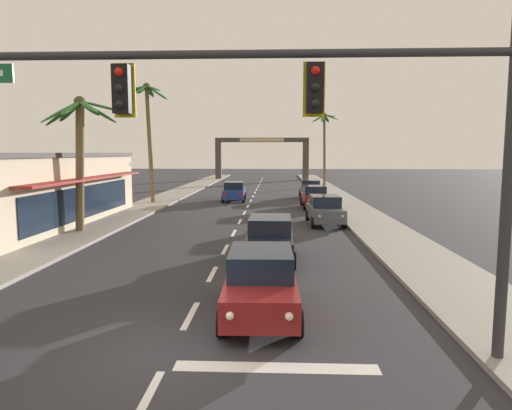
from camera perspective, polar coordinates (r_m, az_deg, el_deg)
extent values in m
plane|color=#2D2D33|center=(10.18, -10.56, -17.66)|extent=(220.00, 220.00, 0.00)
cube|color=gray|center=(29.86, 13.33, -1.50)|extent=(3.20, 110.00, 0.14)
cube|color=gray|center=(30.97, -16.33, -1.30)|extent=(3.20, 110.00, 0.14)
cube|color=silver|center=(8.58, -13.58, -22.60)|extent=(0.16, 2.00, 0.01)
cube|color=silver|center=(12.16, -8.19, -13.49)|extent=(0.16, 2.00, 0.01)
cube|color=silver|center=(15.96, -5.49, -8.57)|extent=(0.16, 2.00, 0.01)
cube|color=silver|center=(19.85, -3.87, -5.54)|extent=(0.16, 2.00, 0.01)
cube|color=silver|center=(23.79, -2.80, -3.51)|extent=(0.16, 2.00, 0.01)
cube|color=silver|center=(27.76, -2.03, -2.06)|extent=(0.16, 2.00, 0.01)
cube|color=silver|center=(31.75, -1.46, -0.97)|extent=(0.16, 2.00, 0.01)
cube|color=silver|center=(35.75, -1.02, -0.13)|extent=(0.16, 2.00, 0.01)
cube|color=silver|center=(39.75, -0.66, 0.55)|extent=(0.16, 2.00, 0.01)
cube|color=silver|center=(43.76, -0.37, 1.10)|extent=(0.16, 2.00, 0.01)
cube|color=silver|center=(47.78, -0.13, 1.56)|extent=(0.16, 2.00, 0.01)
cube|color=silver|center=(51.80, 0.07, 1.94)|extent=(0.16, 2.00, 0.01)
cube|color=silver|center=(55.82, 0.24, 2.28)|extent=(0.16, 2.00, 0.01)
cube|color=silver|center=(59.84, 0.40, 2.56)|extent=(0.16, 2.00, 0.01)
cube|color=silver|center=(63.86, 0.53, 2.81)|extent=(0.16, 2.00, 0.01)
cube|color=silver|center=(67.89, 0.64, 3.04)|extent=(0.16, 2.00, 0.01)
cube|color=silver|center=(71.92, 0.75, 3.23)|extent=(0.16, 2.00, 0.01)
cube|color=silver|center=(75.95, 0.84, 3.41)|extent=(0.16, 2.00, 0.01)
cube|color=silver|center=(9.40, 2.55, -19.66)|extent=(4.00, 0.44, 0.01)
cylinder|color=#2D2D33|center=(9.90, 28.95, 1.29)|extent=(0.22, 0.22, 6.78)
cylinder|color=#2D2D33|center=(9.09, -4.88, 18.27)|extent=(11.07, 0.16, 0.16)
cube|color=black|center=(8.93, 7.36, 14.30)|extent=(0.32, 0.26, 0.92)
sphere|color=red|center=(8.83, 7.47, 16.35)|extent=(0.17, 0.17, 0.17)
sphere|color=black|center=(8.79, 7.44, 14.42)|extent=(0.17, 0.17, 0.17)
sphere|color=black|center=(8.75, 7.41, 12.48)|extent=(0.17, 0.17, 0.17)
cube|color=yellow|center=(9.09, 7.27, 14.16)|extent=(0.42, 0.03, 1.04)
cube|color=black|center=(9.38, -16.44, 13.71)|extent=(0.32, 0.26, 0.92)
sphere|color=red|center=(9.29, -16.79, 15.64)|extent=(0.17, 0.17, 0.17)
sphere|color=black|center=(9.24, -16.73, 13.81)|extent=(0.17, 0.17, 0.17)
sphere|color=black|center=(9.21, -16.67, 11.96)|extent=(0.17, 0.17, 0.17)
cube|color=yellow|center=(9.53, -16.11, 13.60)|extent=(0.42, 0.03, 1.04)
cube|color=maroon|center=(11.87, 0.61, -10.48)|extent=(1.85, 4.33, 0.72)
cube|color=black|center=(11.84, 0.62, -7.12)|extent=(1.64, 2.23, 0.64)
cylinder|color=black|center=(10.67, 5.29, -14.55)|extent=(0.23, 0.64, 0.64)
cylinder|color=black|center=(10.69, -4.27, -14.49)|extent=(0.23, 0.64, 0.64)
cylinder|color=black|center=(13.35, 4.45, -10.17)|extent=(0.23, 0.64, 0.64)
cylinder|color=black|center=(13.37, -3.07, -10.14)|extent=(0.23, 0.64, 0.64)
sphere|color=#F9EFC6|center=(9.80, 4.17, -13.75)|extent=(0.18, 0.18, 0.18)
sphere|color=#F9EFC6|center=(9.82, -3.29, -13.70)|extent=(0.18, 0.18, 0.18)
cube|color=red|center=(13.94, 3.46, -7.49)|extent=(0.24, 0.06, 0.20)
cube|color=red|center=(13.95, -2.01, -7.47)|extent=(0.24, 0.06, 0.20)
cube|color=black|center=(17.74, 1.76, -4.76)|extent=(1.82, 4.32, 0.72)
cube|color=black|center=(17.77, 1.78, -2.51)|extent=(1.63, 2.22, 0.64)
cylinder|color=black|center=(16.44, 4.65, -6.98)|extent=(0.23, 0.64, 0.64)
cylinder|color=black|center=(16.48, -1.40, -6.92)|extent=(0.23, 0.64, 0.64)
cylinder|color=black|center=(19.21, 4.45, -5.00)|extent=(0.23, 0.64, 0.64)
cylinder|color=black|center=(19.25, -0.71, -4.95)|extent=(0.23, 0.64, 0.64)
sphere|color=#F9EFC6|center=(15.60, 3.83, -6.05)|extent=(0.18, 0.18, 0.18)
sphere|color=#F9EFC6|center=(15.64, -0.74, -6.00)|extent=(0.18, 0.18, 0.18)
cube|color=red|center=(19.85, 3.83, -3.27)|extent=(0.24, 0.06, 0.20)
cube|color=red|center=(19.88, 0.02, -3.24)|extent=(0.24, 0.06, 0.20)
cube|color=navy|center=(39.50, -2.73, 1.49)|extent=(1.88, 4.35, 0.72)
cube|color=black|center=(39.30, -2.75, 2.46)|extent=(1.66, 2.24, 0.64)
cylinder|color=black|center=(41.01, -3.80, 1.16)|extent=(0.24, 0.65, 0.64)
cylinder|color=black|center=(40.90, -1.39, 1.16)|extent=(0.24, 0.65, 0.64)
cylinder|color=black|center=(38.20, -4.15, 0.76)|extent=(0.24, 0.65, 0.64)
cylinder|color=black|center=(38.08, -1.56, 0.76)|extent=(0.24, 0.65, 0.64)
sphere|color=#B2B2AD|center=(41.70, -3.39, 1.86)|extent=(0.18, 0.18, 0.18)
sphere|color=#B2B2AD|center=(41.62, -1.69, 1.86)|extent=(0.18, 0.18, 0.18)
cube|color=red|center=(37.40, -3.95, 1.35)|extent=(0.24, 0.07, 0.20)
cube|color=red|center=(37.31, -1.93, 1.35)|extent=(0.24, 0.07, 0.20)
cube|color=#4C515B|center=(41.97, 6.81, 1.75)|extent=(1.82, 4.32, 0.72)
cube|color=black|center=(42.07, 6.81, 2.69)|extent=(1.63, 2.22, 0.64)
cylinder|color=black|center=(40.66, 8.14, 1.06)|extent=(0.23, 0.64, 0.64)
cylinder|color=black|center=(40.55, 5.71, 1.08)|extent=(0.23, 0.64, 0.64)
cylinder|color=black|center=(43.48, 7.83, 1.42)|extent=(0.23, 0.64, 0.64)
cylinder|color=black|center=(43.37, 5.55, 1.44)|extent=(0.23, 0.64, 0.64)
sphere|color=#B2B2AD|center=(39.86, 7.90, 1.59)|extent=(0.18, 0.18, 0.18)
sphere|color=#B2B2AD|center=(39.77, 6.12, 1.61)|extent=(0.18, 0.18, 0.18)
cube|color=red|center=(44.16, 7.50, 2.10)|extent=(0.24, 0.06, 0.20)
cube|color=red|center=(44.08, 5.78, 2.12)|extent=(0.24, 0.06, 0.20)
cube|color=#4C515B|center=(26.84, 8.63, -0.97)|extent=(1.92, 4.36, 0.72)
cube|color=black|center=(26.91, 8.61, 0.51)|extent=(1.68, 2.26, 0.64)
cylinder|color=black|center=(25.65, 10.99, -2.18)|extent=(0.24, 0.65, 0.64)
cylinder|color=black|center=(25.39, 7.16, -2.20)|extent=(0.24, 0.65, 0.64)
cylinder|color=black|center=(28.42, 9.93, -1.31)|extent=(0.24, 0.65, 0.64)
cylinder|color=black|center=(28.18, 6.47, -1.32)|extent=(0.24, 0.65, 0.64)
sphere|color=#B2B2AD|center=(24.81, 10.78, -1.44)|extent=(0.18, 0.18, 0.18)
sphere|color=#B2B2AD|center=(24.62, 7.94, -1.45)|extent=(0.18, 0.18, 0.18)
cube|color=red|center=(29.05, 9.31, -0.22)|extent=(0.24, 0.07, 0.20)
cube|color=red|center=(28.87, 6.72, -0.22)|extent=(0.24, 0.07, 0.20)
cube|color=maroon|center=(34.78, 7.33, 0.75)|extent=(1.84, 4.33, 0.72)
cube|color=black|center=(34.87, 7.32, 1.89)|extent=(1.64, 2.23, 0.64)
cylinder|color=black|center=(33.52, 9.04, -0.11)|extent=(0.23, 0.64, 0.64)
cylinder|color=black|center=(33.33, 6.10, -0.10)|extent=(0.23, 0.64, 0.64)
cylinder|color=black|center=(36.32, 8.45, 0.41)|extent=(0.23, 0.64, 0.64)
cylinder|color=black|center=(36.15, 5.73, 0.42)|extent=(0.23, 0.64, 0.64)
sphere|color=#B2B2AD|center=(32.70, 8.80, 0.50)|extent=(0.18, 0.18, 0.18)
sphere|color=#B2B2AD|center=(32.56, 6.64, 0.51)|extent=(0.18, 0.18, 0.18)
cube|color=red|center=(36.98, 8.01, 1.24)|extent=(0.24, 0.06, 0.20)
cube|color=red|center=(36.85, 5.97, 1.25)|extent=(0.24, 0.06, 0.20)
cylinder|color=brown|center=(25.07, -21.18, 4.21)|extent=(0.72, 0.42, 6.67)
ellipsoid|color=#2D702D|center=(24.95, -18.61, 11.58)|extent=(2.27, 0.93, 0.66)
ellipsoid|color=#2D702D|center=(25.56, -19.06, 10.90)|extent=(1.65, 1.87, 1.13)
ellipsoid|color=#2D702D|center=(26.09, -20.08, 11.26)|extent=(0.50, 2.25, 0.69)
ellipsoid|color=#2D702D|center=(25.98, -22.29, 10.77)|extent=(1.94, 1.59, 1.06)
ellipsoid|color=#2D702D|center=(25.52, -23.06, 10.49)|extent=(2.01, 0.54, 1.35)
ellipsoid|color=#2D702D|center=(24.75, -23.27, 10.69)|extent=(1.73, 1.69, 1.29)
ellipsoid|color=#2D702D|center=(24.13, -22.15, 11.24)|extent=(0.40, 2.16, 0.98)
ellipsoid|color=#2D702D|center=(24.09, -20.25, 11.49)|extent=(1.81, 1.87, 0.85)
sphere|color=#4C4223|center=(25.12, -21.18, 11.94)|extent=(0.60, 0.60, 0.60)
cylinder|color=brown|center=(38.04, -13.14, 7.16)|extent=(0.60, 0.33, 9.36)
ellipsoid|color=#2D702D|center=(38.31, -12.27, 13.54)|extent=(1.74, 0.71, 1.18)
ellipsoid|color=#2D702D|center=(38.74, -12.31, 13.61)|extent=(1.64, 1.46, 1.00)
ellipsoid|color=#2D702D|center=(39.27, -13.13, 13.66)|extent=(0.43, 1.89, 0.77)
ellipsoid|color=#2D702D|center=(39.29, -14.07, 13.80)|extent=(1.51, 1.76, 0.55)
ellipsoid|color=#2D702D|center=(38.63, -14.88, 13.74)|extent=(1.89, 0.45, 0.77)
ellipsoid|color=#2D702D|center=(37.99, -14.81, 13.93)|extent=(1.66, 1.59, 0.68)
ellipsoid|color=#2D702D|center=(37.60, -14.15, 13.88)|extent=(0.73, 1.89, 0.87)
ellipsoid|color=#2D702D|center=(37.63, -12.74, 14.06)|extent=(1.69, 1.56, 0.68)
sphere|color=#4C4223|center=(38.44, -13.54, 14.22)|extent=(0.60, 0.60, 0.60)
cylinder|color=brown|center=(57.68, 8.56, 6.69)|extent=(0.47, 0.31, 8.76)
ellipsoid|color=#2D702D|center=(57.95, 9.41, 10.80)|extent=(1.78, 0.44, 0.76)
ellipsoid|color=#2D702D|center=(58.60, 8.81, 10.65)|extent=(1.08, 1.70, 0.97)
ellipsoid|color=#2D702D|center=(58.72, 8.42, 10.83)|extent=(0.47, 1.82, 0.60)
ellipsoid|color=#2D702D|center=(57.91, 7.75, 10.68)|extent=(1.70, 0.72, 1.04)
ellipsoid|color=#2D702D|center=(57.27, 7.96, 10.74)|extent=(1.56, 1.35, 1.00)
ellipsoid|color=#2D702D|center=(57.07, 8.40, 10.71)|extent=(0.85, 1.67, 1.09)
ellipsoid|color=#2D702D|center=(57.26, 9.23, 10.97)|extent=(1.52, 1.62, 0.52)
sphere|color=#4C4223|center=(57.86, 8.55, 11.08)|extent=(0.60, 0.60, 0.60)
cube|color=beige|center=(28.93, -26.89, 1.49)|extent=(6.80, 16.97, 3.92)
cube|color=#3D3838|center=(28.85, -27.10, 5.61)|extent=(7.01, 17.14, 0.24)
cube|color=maroon|center=(27.20, -19.87, 3.18)|extent=(1.00, 14.43, 0.12)
cube|color=black|center=(27.47, -20.59, 0.36)|extent=(0.06, 13.58, 1.80)
cube|color=#423D38|center=(71.87, -4.73, 5.52)|extent=(0.90, 0.90, 5.80)
cube|color=#423D38|center=(71.45, 6.24, 5.50)|extent=(0.90, 0.90, 5.80)
cube|color=#423D38|center=(71.35, 0.74, 8.15)|extent=(14.53, 0.60, 0.70)
cube|color=tan|center=(71.03, 0.74, 8.15)|extent=(6.82, 0.08, 0.56)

